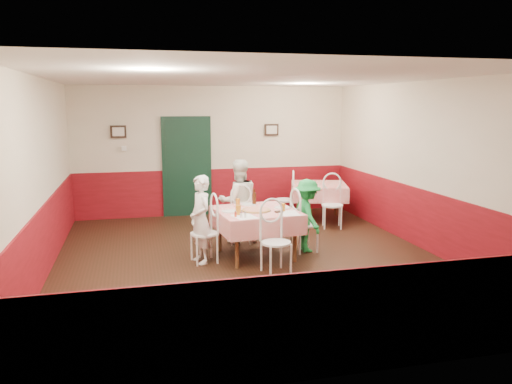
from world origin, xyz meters
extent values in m
plane|color=black|center=(0.00, 0.00, 0.00)|extent=(7.00, 7.00, 0.00)
plane|color=white|center=(0.00, 0.00, 2.80)|extent=(7.00, 7.00, 0.00)
cube|color=beige|center=(0.00, 3.50, 1.40)|extent=(6.00, 0.10, 2.80)
cube|color=beige|center=(0.00, -3.50, 1.40)|extent=(6.00, 0.10, 2.80)
cube|color=beige|center=(-3.00, 0.00, 1.40)|extent=(0.10, 7.00, 2.80)
cube|color=beige|center=(3.00, 0.00, 1.40)|extent=(0.10, 7.00, 2.80)
cube|color=maroon|center=(0.00, 3.48, 0.50)|extent=(6.00, 0.03, 1.00)
cube|color=maroon|center=(0.00, -3.48, 0.50)|extent=(6.00, 0.03, 1.00)
cube|color=maroon|center=(-2.98, 0.00, 0.50)|extent=(0.03, 7.00, 1.00)
cube|color=maroon|center=(2.98, 0.00, 0.50)|extent=(0.03, 7.00, 1.00)
cube|color=black|center=(-0.60, 3.45, 1.05)|extent=(0.96, 0.06, 2.10)
cube|color=black|center=(-2.00, 3.45, 1.85)|extent=(0.32, 0.03, 0.26)
cube|color=black|center=(1.30, 3.45, 1.85)|extent=(0.32, 0.03, 0.26)
cube|color=white|center=(-1.90, 3.45, 1.50)|extent=(0.10, 0.03, 0.10)
cube|color=red|center=(0.13, 0.17, 0.38)|extent=(1.34, 1.34, 0.77)
cube|color=red|center=(2.05, 2.40, 0.38)|extent=(1.39, 1.39, 0.77)
cylinder|color=#B74723|center=(0.12, 0.10, 0.77)|extent=(0.49, 0.49, 0.03)
cylinder|color=white|center=(-0.29, 0.14, 0.77)|extent=(0.27, 0.27, 0.01)
cylinder|color=white|center=(0.58, 0.23, 0.77)|extent=(0.27, 0.27, 0.01)
cylinder|color=white|center=(0.11, 0.60, 0.77)|extent=(0.27, 0.27, 0.01)
cylinder|color=#BF7219|center=(-0.21, -0.10, 0.83)|extent=(0.09, 0.09, 0.15)
cylinder|color=#BF7219|center=(0.52, -0.02, 0.82)|extent=(0.08, 0.08, 0.13)
cylinder|color=#BF7219|center=(-0.08, 0.54, 0.82)|extent=(0.08, 0.08, 0.13)
cylinder|color=#381C0A|center=(0.21, 0.59, 0.88)|extent=(0.07, 0.07, 0.24)
cylinder|color=silver|center=(-0.21, -0.31, 0.81)|extent=(0.04, 0.04, 0.09)
cylinder|color=silver|center=(-0.15, -0.32, 0.81)|extent=(0.04, 0.04, 0.09)
cylinder|color=#B23319|center=(-0.28, -0.24, 0.81)|extent=(0.04, 0.04, 0.09)
cube|color=white|center=(-0.15, -0.24, 0.76)|extent=(0.39, 0.46, 0.00)
cube|color=white|center=(0.56, -0.18, 0.76)|extent=(0.34, 0.43, 0.00)
cube|color=black|center=(0.44, -0.09, 0.77)|extent=(0.12, 0.10, 0.02)
imported|color=gray|center=(-0.76, 0.07, 0.68)|extent=(0.44, 0.56, 1.36)
imported|color=gray|center=(0.04, 1.06, 0.74)|extent=(0.75, 0.60, 1.47)
imported|color=gray|center=(1.03, 0.26, 0.60)|extent=(0.49, 0.80, 1.20)
camera|label=1|loc=(-1.72, -7.33, 2.41)|focal=35.00mm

